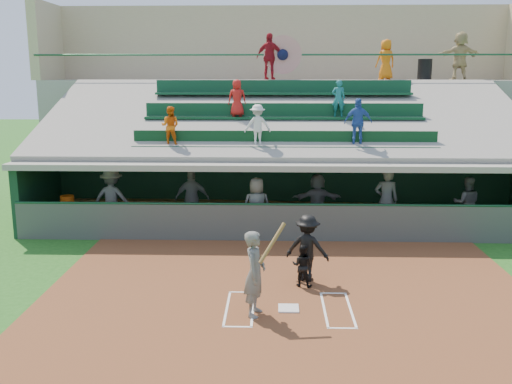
{
  "coord_description": "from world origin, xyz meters",
  "views": [
    {
      "loc": [
        -0.34,
        -11.24,
        4.88
      ],
      "look_at": [
        -0.79,
        3.5,
        1.8
      ],
      "focal_mm": 40.0,
      "sensor_mm": 36.0,
      "label": 1
    }
  ],
  "objects_px": {
    "water_cooler": "(67,202)",
    "catcher": "(302,265)",
    "batter_at_plate": "(255,273)",
    "trash_bin": "(425,70)",
    "white_table": "(70,219)",
    "home_plate": "(289,308)"
  },
  "relations": [
    {
      "from": "water_cooler",
      "to": "catcher",
      "type": "bearing_deg",
      "value": -33.15
    },
    {
      "from": "batter_at_plate",
      "to": "trash_bin",
      "type": "distance_m",
      "value": 14.98
    },
    {
      "from": "catcher",
      "to": "white_table",
      "type": "height_order",
      "value": "catcher"
    },
    {
      "from": "home_plate",
      "to": "catcher",
      "type": "height_order",
      "value": "catcher"
    },
    {
      "from": "batter_at_plate",
      "to": "water_cooler",
      "type": "height_order",
      "value": "batter_at_plate"
    },
    {
      "from": "batter_at_plate",
      "to": "trash_bin",
      "type": "bearing_deg",
      "value": 63.32
    },
    {
      "from": "white_table",
      "to": "water_cooler",
      "type": "height_order",
      "value": "water_cooler"
    },
    {
      "from": "white_table",
      "to": "trash_bin",
      "type": "xyz_separation_m",
      "value": [
        12.53,
        6.58,
        4.66
      ]
    },
    {
      "from": "home_plate",
      "to": "water_cooler",
      "type": "height_order",
      "value": "water_cooler"
    },
    {
      "from": "batter_at_plate",
      "to": "white_table",
      "type": "height_order",
      "value": "batter_at_plate"
    },
    {
      "from": "catcher",
      "to": "white_table",
      "type": "bearing_deg",
      "value": -17.98
    },
    {
      "from": "catcher",
      "to": "trash_bin",
      "type": "xyz_separation_m",
      "value": [
        5.43,
        11.23,
        4.5
      ]
    },
    {
      "from": "catcher",
      "to": "trash_bin",
      "type": "bearing_deg",
      "value": -100.56
    },
    {
      "from": "home_plate",
      "to": "batter_at_plate",
      "type": "distance_m",
      "value": 1.16
    },
    {
      "from": "batter_at_plate",
      "to": "white_table",
      "type": "relative_size",
      "value": 2.62
    },
    {
      "from": "catcher",
      "to": "water_cooler",
      "type": "xyz_separation_m",
      "value": [
        -7.15,
        4.67,
        0.39
      ]
    },
    {
      "from": "home_plate",
      "to": "white_table",
      "type": "xyz_separation_m",
      "value": [
        -6.75,
        5.99,
        0.33
      ]
    },
    {
      "from": "batter_at_plate",
      "to": "catcher",
      "type": "distance_m",
      "value": 1.98
    },
    {
      "from": "catcher",
      "to": "water_cooler",
      "type": "height_order",
      "value": "water_cooler"
    },
    {
      "from": "trash_bin",
      "to": "home_plate",
      "type": "bearing_deg",
      "value": -114.67
    },
    {
      "from": "catcher",
      "to": "white_table",
      "type": "xyz_separation_m",
      "value": [
        -7.1,
        4.65,
        -0.15
      ]
    },
    {
      "from": "catcher",
      "to": "trash_bin",
      "type": "height_order",
      "value": "trash_bin"
    }
  ]
}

